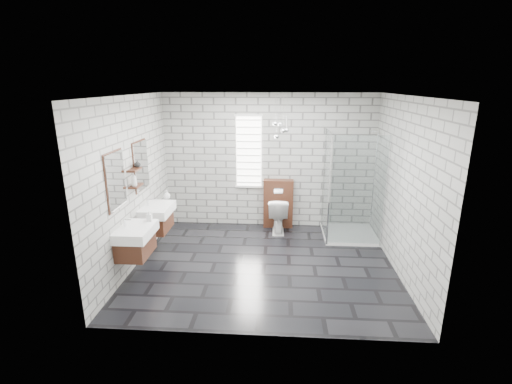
# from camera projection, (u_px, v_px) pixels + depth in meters

# --- Properties ---
(floor) EXTENTS (4.20, 3.60, 0.02)m
(floor) POSITION_uv_depth(u_px,v_px,m) (264.00, 265.00, 6.12)
(floor) COLOR black
(floor) RESTS_ON ground
(ceiling) EXTENTS (4.20, 3.60, 0.02)m
(ceiling) POSITION_uv_depth(u_px,v_px,m) (265.00, 95.00, 5.35)
(ceiling) COLOR white
(ceiling) RESTS_ON wall_back
(wall_back) EXTENTS (4.20, 0.02, 2.70)m
(wall_back) POSITION_uv_depth(u_px,v_px,m) (269.00, 162.00, 7.47)
(wall_back) COLOR #A4A49F
(wall_back) RESTS_ON floor
(wall_front) EXTENTS (4.20, 0.02, 2.70)m
(wall_front) POSITION_uv_depth(u_px,v_px,m) (257.00, 230.00, 4.00)
(wall_front) COLOR #A4A49F
(wall_front) RESTS_ON floor
(wall_left) EXTENTS (0.02, 3.60, 2.70)m
(wall_left) POSITION_uv_depth(u_px,v_px,m) (132.00, 183.00, 5.87)
(wall_left) COLOR #A4A49F
(wall_left) RESTS_ON floor
(wall_right) EXTENTS (0.02, 3.60, 2.70)m
(wall_right) POSITION_uv_depth(u_px,v_px,m) (404.00, 188.00, 5.60)
(wall_right) COLOR #A4A49F
(wall_right) RESTS_ON floor
(vanity_left) EXTENTS (0.47, 0.70, 1.57)m
(vanity_left) POSITION_uv_depth(u_px,v_px,m) (133.00, 233.00, 5.45)
(vanity_left) COLOR #472416
(vanity_left) RESTS_ON wall_left
(vanity_right) EXTENTS (0.47, 0.70, 1.57)m
(vanity_right) POSITION_uv_depth(u_px,v_px,m) (155.00, 211.00, 6.38)
(vanity_right) COLOR #472416
(vanity_right) RESTS_ON wall_left
(shelf_lower) EXTENTS (0.14, 0.30, 0.03)m
(shelf_lower) POSITION_uv_depth(u_px,v_px,m) (136.00, 186.00, 5.83)
(shelf_lower) COLOR #472416
(shelf_lower) RESTS_ON wall_left
(shelf_upper) EXTENTS (0.14, 0.30, 0.03)m
(shelf_upper) POSITION_uv_depth(u_px,v_px,m) (134.00, 170.00, 5.75)
(shelf_upper) COLOR #472416
(shelf_upper) RESTS_ON wall_left
(window) EXTENTS (0.56, 0.05, 1.48)m
(window) POSITION_uv_depth(u_px,v_px,m) (249.00, 152.00, 7.41)
(window) COLOR white
(window) RESTS_ON wall_back
(cistern_panel) EXTENTS (0.60, 0.20, 1.00)m
(cistern_panel) POSITION_uv_depth(u_px,v_px,m) (278.00, 203.00, 7.59)
(cistern_panel) COLOR #472416
(cistern_panel) RESTS_ON floor
(flush_plate) EXTENTS (0.18, 0.01, 0.12)m
(flush_plate) POSITION_uv_depth(u_px,v_px,m) (278.00, 191.00, 7.40)
(flush_plate) COLOR silver
(flush_plate) RESTS_ON cistern_panel
(shower_enclosure) EXTENTS (1.00, 1.00, 2.03)m
(shower_enclosure) POSITION_uv_depth(u_px,v_px,m) (346.00, 213.00, 7.01)
(shower_enclosure) COLOR white
(shower_enclosure) RESTS_ON floor
(pendant_cluster) EXTENTS (0.30, 0.22, 0.83)m
(pendant_cluster) POSITION_uv_depth(u_px,v_px,m) (280.00, 128.00, 6.82)
(pendant_cluster) COLOR silver
(pendant_cluster) RESTS_ON ceiling
(toilet) EXTENTS (0.40, 0.69, 0.70)m
(toilet) POSITION_uv_depth(u_px,v_px,m) (278.00, 214.00, 7.39)
(toilet) COLOR white
(toilet) RESTS_ON floor
(soap_bottle_a) EXTENTS (0.08, 0.08, 0.17)m
(soap_bottle_a) POSITION_uv_depth(u_px,v_px,m) (149.00, 216.00, 5.63)
(soap_bottle_a) COLOR #B2B2B2
(soap_bottle_a) RESTS_ON vanity_left
(soap_bottle_b) EXTENTS (0.15, 0.15, 0.16)m
(soap_bottle_b) POSITION_uv_depth(u_px,v_px,m) (167.00, 195.00, 6.71)
(soap_bottle_b) COLOR #B2B2B2
(soap_bottle_b) RESTS_ON vanity_right
(soap_bottle_c) EXTENTS (0.11, 0.11, 0.22)m
(soap_bottle_c) POSITION_uv_depth(u_px,v_px,m) (134.00, 179.00, 5.72)
(soap_bottle_c) COLOR #B2B2B2
(soap_bottle_c) RESTS_ON shelf_lower
(vase) EXTENTS (0.12, 0.12, 0.11)m
(vase) POSITION_uv_depth(u_px,v_px,m) (137.00, 164.00, 5.85)
(vase) COLOR #B2B2B2
(vase) RESTS_ON shelf_upper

